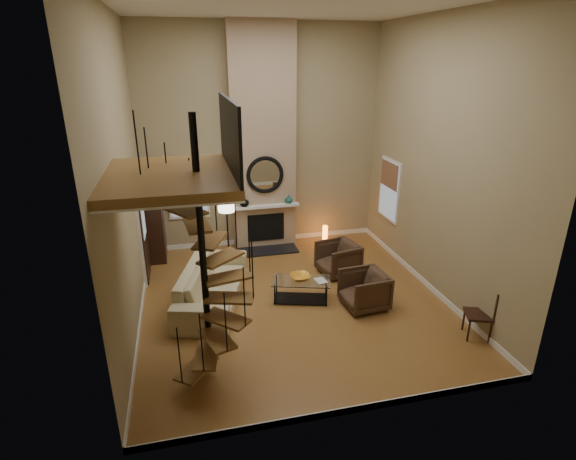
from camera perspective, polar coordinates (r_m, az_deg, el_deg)
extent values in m
cube|color=#AD7738|center=(9.32, 0.58, -8.95)|extent=(6.00, 6.50, 0.01)
cube|color=tan|center=(11.41, -3.41, 11.42)|extent=(6.00, 0.02, 5.50)
cube|color=tan|center=(5.33, 9.18, -0.22)|extent=(6.00, 0.02, 5.50)
cube|color=tan|center=(8.12, -20.48, 6.13)|extent=(0.02, 6.50, 5.50)
cube|color=tan|center=(9.46, 18.76, 8.33)|extent=(0.02, 6.50, 5.50)
cube|color=silver|center=(8.11, 0.74, 26.99)|extent=(6.00, 6.50, 0.01)
cube|color=white|center=(12.14, -3.13, -1.20)|extent=(6.00, 0.02, 0.12)
cube|color=white|center=(6.79, 7.74, -21.84)|extent=(6.00, 0.02, 0.12)
cube|color=white|center=(9.14, -18.25, -10.35)|extent=(0.02, 6.50, 0.12)
cube|color=white|center=(10.34, 16.97, -6.32)|extent=(0.02, 6.50, 0.12)
cube|color=tan|center=(11.22, -3.23, 11.26)|extent=(1.60, 0.38, 5.50)
cube|color=black|center=(11.55, -2.51, -2.61)|extent=(1.50, 0.60, 0.04)
cube|color=black|center=(11.62, -2.83, 0.34)|extent=(0.95, 0.02, 0.72)
cube|color=white|center=(11.34, -2.81, 3.04)|extent=(1.70, 0.18, 0.06)
torus|color=black|center=(11.18, -2.94, 7.03)|extent=(0.94, 0.10, 0.94)
cylinder|color=white|center=(11.19, -2.95, 7.05)|extent=(0.80, 0.01, 0.80)
imported|color=black|center=(11.25, -5.62, 3.63)|extent=(0.24, 0.24, 0.25)
imported|color=#17534B|center=(11.46, 0.10, 3.96)|extent=(0.20, 0.20, 0.21)
cube|color=white|center=(11.47, -12.68, 5.10)|extent=(1.02, 0.04, 1.52)
cube|color=#8C9EB2|center=(11.45, -12.67, 5.06)|extent=(0.90, 0.01, 1.40)
cube|color=#976744|center=(11.38, -12.76, 6.06)|extent=(0.90, 0.01, 0.98)
cube|color=white|center=(11.42, 12.83, 5.01)|extent=(0.04, 1.02, 1.52)
cube|color=#8C9EB2|center=(11.41, 12.71, 5.01)|extent=(0.01, 0.90, 1.40)
cube|color=#976744|center=(11.30, 12.80, 6.88)|extent=(0.01, 0.90, 0.63)
cube|color=white|center=(10.33, -18.14, -0.47)|extent=(0.06, 1.05, 2.16)
cube|color=black|center=(10.33, -17.93, -0.58)|extent=(0.05, 0.90, 2.05)
cube|color=#8C9EB2|center=(10.19, -18.03, 1.65)|extent=(0.01, 0.60, 0.90)
cube|color=brown|center=(6.21, -14.83, 6.55)|extent=(1.70, 2.20, 0.12)
cube|color=white|center=(6.22, -14.77, 5.89)|extent=(1.70, 2.20, 0.03)
cube|color=black|center=(6.13, -7.48, 11.97)|extent=(0.04, 2.20, 0.94)
cylinder|color=black|center=(6.58, -10.85, -3.08)|extent=(0.10, 0.10, 4.02)
cube|color=brown|center=(7.24, -11.56, -16.91)|extent=(0.71, 0.78, 0.04)
cylinder|color=black|center=(6.73, -13.69, -15.36)|extent=(0.02, 0.02, 0.94)
cube|color=brown|center=(7.02, -10.35, -15.47)|extent=(0.46, 0.77, 0.04)
cylinder|color=black|center=(6.46, -10.98, -14.01)|extent=(0.02, 0.02, 0.94)
cube|color=brown|center=(6.89, -9.02, -13.53)|extent=(0.55, 0.79, 0.04)
cylinder|color=black|center=(6.35, -7.97, -11.67)|extent=(0.02, 0.02, 0.94)
cube|color=brown|center=(6.83, -7.96, -11.18)|extent=(0.75, 0.74, 0.04)
cylinder|color=black|center=(6.40, -5.60, -8.56)|extent=(0.02, 0.02, 0.94)
cube|color=brown|center=(6.83, -7.47, -8.60)|extent=(0.79, 0.53, 0.04)
cylinder|color=black|center=(6.56, -4.55, -5.15)|extent=(0.02, 0.02, 0.94)
cube|color=brown|center=(6.86, -7.69, -6.00)|extent=(0.77, 0.48, 0.04)
cylinder|color=black|center=(6.77, -4.98, -1.89)|extent=(0.02, 0.02, 0.94)
cube|color=brown|center=(6.89, -8.56, -3.55)|extent=(0.77, 0.72, 0.04)
cylinder|color=black|center=(6.94, -6.69, 0.96)|extent=(0.02, 0.02, 0.94)
cube|color=brown|center=(6.87, -9.93, -1.34)|extent=(0.58, 0.79, 0.04)
cylinder|color=black|center=(7.03, -9.27, 3.32)|extent=(0.02, 0.02, 0.94)
cube|color=brown|center=(6.79, -11.53, 0.64)|extent=(0.41, 0.75, 0.04)
cylinder|color=black|center=(6.99, -12.26, 5.23)|extent=(0.02, 0.02, 0.94)
cube|color=brown|center=(6.65, -13.08, 2.45)|extent=(0.68, 0.79, 0.04)
cylinder|color=black|center=(6.81, -15.16, 6.83)|extent=(0.02, 0.02, 0.94)
cube|color=brown|center=(6.45, -14.27, 4.19)|extent=(0.80, 0.64, 0.04)
cylinder|color=black|center=(6.52, -17.46, 8.32)|extent=(0.02, 0.02, 0.94)
cube|color=brown|center=(6.22, -14.87, 6.01)|extent=(0.72, 0.34, 0.04)
cylinder|color=black|center=(6.14, -18.68, 9.93)|extent=(0.02, 0.02, 0.94)
cube|color=black|center=(11.28, -16.64, 0.97)|extent=(0.40, 0.85, 1.90)
imported|color=#C5B789|center=(9.26, -9.68, -6.69)|extent=(1.75, 2.89, 0.79)
imported|color=#462F20|center=(10.38, 6.77, -3.58)|extent=(1.00, 0.98, 0.77)
imported|color=#462F20|center=(9.11, 10.14, -7.51)|extent=(0.91, 0.88, 0.77)
cube|color=silver|center=(9.12, 1.67, -6.48)|extent=(1.29, 0.90, 0.02)
cube|color=black|center=(9.32, 1.64, -8.74)|extent=(1.17, 0.78, 0.01)
cylinder|color=black|center=(9.06, -1.72, -8.27)|extent=(0.04, 0.04, 0.43)
cylinder|color=black|center=(9.04, 4.94, -8.44)|extent=(0.04, 0.04, 0.43)
cylinder|color=black|center=(9.45, -1.48, -6.96)|extent=(0.04, 0.04, 0.43)
cylinder|color=black|center=(9.42, 4.88, -7.12)|extent=(0.04, 0.04, 0.43)
imported|color=gold|center=(9.14, 1.59, -6.02)|extent=(0.40, 0.40, 0.10)
imported|color=gray|center=(9.07, 4.06, -6.53)|extent=(0.24, 0.30, 0.03)
cylinder|color=black|center=(10.83, -7.48, -4.52)|extent=(0.35, 0.35, 0.03)
cylinder|color=black|center=(10.51, -7.68, -0.65)|extent=(0.04, 0.04, 1.51)
cylinder|color=#F2E5C6|center=(10.26, -7.88, 3.24)|extent=(0.39, 0.39, 0.31)
cylinder|color=orange|center=(11.98, 4.75, -0.58)|extent=(0.14, 0.14, 0.49)
cube|color=black|center=(8.68, 23.15, -9.92)|extent=(0.56, 0.56, 0.05)
cube|color=black|center=(8.62, 24.72, -8.42)|extent=(0.18, 0.41, 0.52)
cylinder|color=black|center=(8.60, 22.06, -11.86)|extent=(0.05, 0.05, 0.42)
cylinder|color=black|center=(8.70, 24.40, -11.82)|extent=(0.05, 0.05, 0.42)
cylinder|color=black|center=(8.89, 21.51, -10.61)|extent=(0.05, 0.05, 0.42)
cylinder|color=black|center=(8.99, 23.76, -10.59)|extent=(0.05, 0.05, 0.42)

